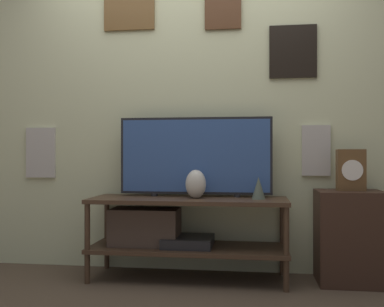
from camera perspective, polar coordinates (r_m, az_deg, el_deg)
ground_plane at (r=3.15m, az=-1.27°, el=-17.01°), size 12.00×12.00×0.00m
wall_back at (r=3.61m, az=0.23°, el=6.92°), size 6.40×0.08×2.70m
media_console at (r=3.36m, az=-2.72°, el=-9.35°), size 1.44×0.49×0.59m
television at (r=3.39m, az=0.42°, el=-0.30°), size 1.15×0.05×0.60m
vase_slim_bronze at (r=3.25m, az=8.44°, el=-4.36°), size 0.10×0.10×0.16m
vase_urn_stoneware at (r=3.28m, az=0.48°, el=-3.90°), size 0.15×0.13×0.21m
side_table at (r=3.43m, az=19.38°, el=-9.96°), size 0.46×0.38×0.66m
mantel_clock at (r=3.40m, az=19.52°, el=-1.98°), size 0.19×0.11×0.30m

